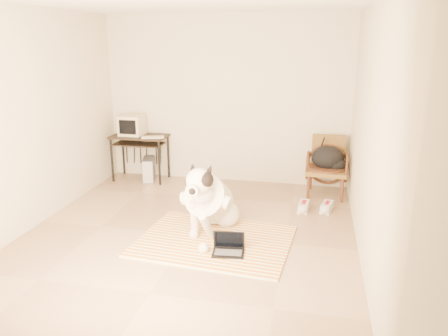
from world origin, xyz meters
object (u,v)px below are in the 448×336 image
(pc_tower, at_px, (149,169))
(backpack, at_px, (329,159))
(dog, at_px, (209,202))
(crt_monitor, at_px, (132,125))
(computer_desk, at_px, (139,142))
(rattan_chair, at_px, (327,166))
(laptop, at_px, (229,247))

(pc_tower, bearing_deg, backpack, -2.55)
(dog, distance_m, pc_tower, 2.33)
(crt_monitor, bearing_deg, pc_tower, -8.08)
(computer_desk, relative_size, rattan_chair, 1.04)
(dog, xyz_separation_m, backpack, (1.45, 1.64, 0.19))
(computer_desk, bearing_deg, dog, -47.45)
(pc_tower, relative_size, backpack, 0.86)
(laptop, height_order, pc_tower, pc_tower)
(computer_desk, height_order, pc_tower, computer_desk)
(computer_desk, bearing_deg, backpack, -2.57)
(dog, height_order, backpack, dog)
(computer_desk, bearing_deg, rattan_chair, -1.94)
(laptop, distance_m, crt_monitor, 3.29)
(dog, bearing_deg, pc_tower, 130.01)
(laptop, relative_size, backpack, 0.72)
(laptop, relative_size, pc_tower, 0.84)
(crt_monitor, distance_m, rattan_chair, 3.24)
(computer_desk, height_order, crt_monitor, crt_monitor)
(computer_desk, distance_m, crt_monitor, 0.30)
(laptop, xyz_separation_m, backpack, (1.10, 2.19, 0.50))
(crt_monitor, bearing_deg, rattan_chair, -2.42)
(dog, xyz_separation_m, pc_tower, (-1.49, 1.78, -0.20))
(rattan_chair, bearing_deg, dog, -130.44)
(computer_desk, relative_size, pc_tower, 2.09)
(dog, height_order, rattan_chair, dog)
(laptop, relative_size, computer_desk, 0.40)
(dog, distance_m, crt_monitor, 2.59)
(dog, relative_size, crt_monitor, 3.68)
(backpack, bearing_deg, crt_monitor, 176.98)
(pc_tower, height_order, rattan_chair, rattan_chair)
(laptop, relative_size, rattan_chair, 0.42)
(computer_desk, relative_size, crt_monitor, 2.48)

